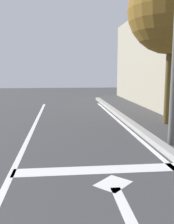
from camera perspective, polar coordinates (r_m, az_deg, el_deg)
lane_line_center at (r=4.93m, az=-16.56°, el=-13.35°), size 0.12×20.00×0.01m
lane_line_curbside at (r=5.30m, az=18.76°, el=-11.86°), size 0.12×20.00×0.01m
stop_bar at (r=4.99m, az=2.51°, el=-12.66°), size 3.20×0.40×0.01m
lane_arrow_stem at (r=3.72m, az=8.65°, el=-20.84°), size 0.16×1.40×0.01m
lane_arrow_head at (r=4.46m, az=5.82°, el=-15.48°), size 0.71×0.71×0.01m
roadside_tree at (r=9.59m, az=18.23°, el=20.70°), size 2.91×2.91×5.32m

